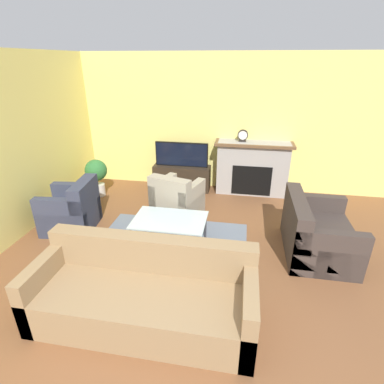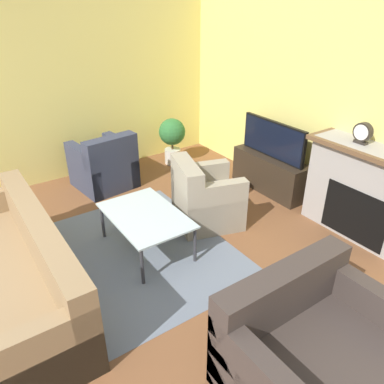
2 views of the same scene
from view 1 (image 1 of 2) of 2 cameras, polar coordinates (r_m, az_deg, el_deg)
wall_back at (r=6.24m, az=3.22°, el=12.83°), size 8.19×0.06×2.70m
wall_left at (r=5.21m, az=-30.69°, el=7.27°), size 0.06×7.49×2.70m
area_rug at (r=4.46m, az=-4.55°, el=-10.99°), size 2.25×1.90×0.00m
fireplace at (r=6.18m, az=11.40°, el=4.71°), size 1.52×0.46×1.07m
tv_stand at (r=6.36m, az=-1.92°, el=2.78°), size 1.18×0.36×0.52m
tv at (r=6.19m, az=-1.99°, el=7.17°), size 1.09×0.06×0.50m
couch_sectional at (r=3.36m, az=-8.99°, el=-18.87°), size 2.28×0.89×0.82m
couch_loveseat at (r=4.61m, az=22.47°, el=-7.45°), size 0.88×1.22×0.82m
armchair_by_window at (r=5.23m, az=-21.88°, el=-3.37°), size 0.85×0.83×0.82m
armchair_accent at (r=5.16m, az=-2.91°, el=-1.87°), size 0.89×0.90×0.82m
coffee_table at (r=4.37m, az=-4.27°, el=-5.64°), size 1.05×0.70×0.44m
potted_plant at (r=6.25m, az=-17.74°, el=3.32°), size 0.43×0.43×0.76m
mantel_clock at (r=6.01m, az=9.65°, el=10.56°), size 0.20×0.07×0.23m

